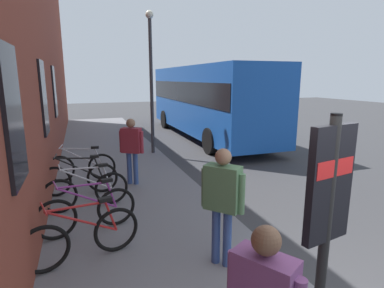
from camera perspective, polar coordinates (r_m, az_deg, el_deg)
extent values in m
plane|color=#38383A|center=(9.28, 5.06, -5.77)|extent=(60.00, 60.00, 0.00)
cube|color=slate|center=(10.42, -13.63, -3.73)|extent=(24.00, 3.50, 0.12)
cube|color=brown|center=(11.13, -26.43, 17.74)|extent=(22.00, 0.60, 8.34)
cube|color=black|center=(4.09, -30.00, 4.49)|extent=(0.90, 0.06, 1.60)
cube|color=black|center=(7.55, -25.56, 7.63)|extent=(0.90, 0.06, 1.60)
cube|color=black|center=(11.03, -23.91, 8.78)|extent=(0.90, 0.06, 1.60)
torus|color=black|center=(5.02, -25.51, -17.06)|extent=(0.23, 0.71, 0.72)
torus|color=black|center=(5.22, -13.68, -15.00)|extent=(0.23, 0.71, 0.72)
cylinder|color=#B21E1E|center=(4.98, -19.39, -13.23)|extent=(0.28, 1.00, 0.58)
cylinder|color=#B21E1E|center=(4.87, -20.46, -10.71)|extent=(0.24, 0.84, 0.09)
cylinder|color=#B21E1E|center=(5.09, -14.63, -12.65)|extent=(0.08, 0.19, 0.51)
cube|color=black|center=(4.96, -15.64, -9.76)|extent=(0.14, 0.22, 0.06)
cylinder|color=#B21E1E|center=(4.78, -25.56, -10.62)|extent=(0.47, 0.14, 0.02)
torus|color=black|center=(5.87, -23.74, -12.60)|extent=(0.20, 0.72, 0.72)
torus|color=black|center=(6.06, -13.70, -11.11)|extent=(0.20, 0.72, 0.72)
cylinder|color=#8C338C|center=(5.84, -18.56, -9.37)|extent=(0.24, 1.00, 0.58)
cylinder|color=#8C338C|center=(5.74, -19.46, -7.15)|extent=(0.20, 0.84, 0.09)
cylinder|color=#8C338C|center=(5.95, -14.51, -9.00)|extent=(0.07, 0.19, 0.51)
cube|color=black|center=(5.83, -15.37, -6.45)|extent=(0.14, 0.22, 0.06)
cylinder|color=#8C338C|center=(5.66, -23.75, -6.97)|extent=(0.48, 0.12, 0.02)
torus|color=black|center=(6.92, -23.15, -8.80)|extent=(0.15, 0.72, 0.72)
torus|color=black|center=(7.04, -14.54, -7.85)|extent=(0.15, 0.72, 0.72)
cylinder|color=silver|center=(6.87, -18.75, -6.17)|extent=(0.16, 1.01, 0.58)
cylinder|color=silver|center=(6.79, -19.52, -4.23)|extent=(0.14, 0.85, 0.09)
cylinder|color=silver|center=(6.94, -15.25, -5.98)|extent=(0.06, 0.19, 0.51)
cube|color=black|center=(6.85, -16.00, -3.74)|extent=(0.12, 0.21, 0.06)
cylinder|color=silver|center=(6.74, -23.14, -3.97)|extent=(0.48, 0.08, 0.02)
torus|color=black|center=(7.89, -23.78, -6.32)|extent=(0.11, 0.72, 0.72)
torus|color=black|center=(7.80, -16.10, -5.96)|extent=(0.11, 0.72, 0.72)
cylinder|color=black|center=(7.75, -19.92, -4.21)|extent=(0.11, 1.02, 0.58)
cylinder|color=black|center=(7.70, -20.61, -2.45)|extent=(0.10, 0.85, 0.09)
cylinder|color=black|center=(7.73, -16.76, -4.23)|extent=(0.05, 0.19, 0.51)
cube|color=black|center=(7.66, -17.45, -2.17)|extent=(0.11, 0.21, 0.06)
cylinder|color=black|center=(7.73, -23.78, -2.07)|extent=(0.48, 0.06, 0.02)
torus|color=black|center=(8.90, -22.93, -4.24)|extent=(0.15, 0.72, 0.72)
torus|color=black|center=(8.76, -16.16, -4.01)|extent=(0.15, 0.72, 0.72)
cylinder|color=silver|center=(8.74, -19.54, -2.40)|extent=(0.17, 1.01, 0.58)
cylinder|color=silver|center=(8.70, -20.14, -0.82)|extent=(0.15, 0.85, 0.09)
cylinder|color=silver|center=(8.70, -16.75, -2.44)|extent=(0.06, 0.19, 0.51)
cube|color=black|center=(8.64, -17.36, -0.60)|extent=(0.13, 0.21, 0.06)
cylinder|color=silver|center=(8.75, -22.93, -0.45)|extent=(0.48, 0.09, 0.02)
cylinder|color=black|center=(3.33, 23.10, -15.81)|extent=(0.10, 0.10, 2.40)
cube|color=black|center=(3.12, 23.93, -6.79)|extent=(0.18, 0.56, 1.10)
cube|color=red|center=(3.07, 24.19, -3.87)|extent=(0.18, 0.50, 0.16)
cube|color=#1951B2|center=(15.10, 2.60, 8.27)|extent=(10.52, 2.58, 3.00)
cube|color=black|center=(15.08, 2.62, 9.64)|extent=(10.31, 2.62, 0.90)
cylinder|color=black|center=(12.84, 13.19, 1.24)|extent=(1.00, 0.26, 1.00)
cylinder|color=black|center=(11.74, 3.25, 0.55)|extent=(1.00, 0.26, 1.00)
cylinder|color=black|center=(18.78, 2.12, 4.86)|extent=(1.00, 0.26, 1.00)
cylinder|color=black|center=(18.04, -5.01, 4.53)|extent=(1.00, 0.26, 1.00)
sphere|color=brown|center=(2.41, 13.44, -16.81)|extent=(0.22, 0.22, 0.22)
cylinder|color=#723F72|center=(2.77, 7.49, -23.85)|extent=(0.10, 0.10, 0.54)
cylinder|color=#334C8C|center=(8.25, -11.41, -4.32)|extent=(0.12, 0.12, 0.84)
cylinder|color=#334C8C|center=(8.18, -10.28, -4.41)|extent=(0.12, 0.12, 0.84)
cube|color=maroon|center=(8.04, -11.05, 0.67)|extent=(0.47, 0.55, 0.63)
sphere|color=#8C664C|center=(7.97, -11.18, 3.77)|extent=(0.23, 0.23, 0.23)
cylinder|color=maroon|center=(8.16, -12.82, 0.46)|extent=(0.10, 0.10, 0.56)
cylinder|color=maroon|center=(7.94, -9.22, 0.30)|extent=(0.10, 0.10, 0.56)
cylinder|color=#334C8C|center=(4.73, 6.47, -16.78)|extent=(0.13, 0.13, 0.86)
cylinder|color=#334C8C|center=(4.79, 4.41, -16.33)|extent=(0.13, 0.13, 0.86)
cube|color=#4C724C|center=(4.45, 5.63, -7.99)|extent=(0.54, 0.52, 0.65)
sphere|color=#8C664C|center=(4.32, 5.75, -2.34)|extent=(0.23, 0.23, 0.23)
cylinder|color=#4C724C|center=(4.37, 9.04, -9.06)|extent=(0.10, 0.10, 0.57)
cylinder|color=#4C724C|center=(4.58, 2.36, -7.92)|extent=(0.10, 0.10, 0.57)
cylinder|color=#333338|center=(11.32, -7.43, 10.09)|extent=(0.12, 0.12, 4.70)
sphere|color=silver|center=(11.51, -7.79, 22.46)|extent=(0.28, 0.28, 0.28)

